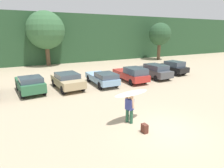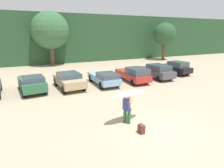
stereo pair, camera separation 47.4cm
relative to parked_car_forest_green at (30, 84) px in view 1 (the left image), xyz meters
The scene contains 13 objects.
ground_plane 11.50m from the parked_car_forest_green, 60.42° to the right, with size 120.00×120.00×0.00m, color tan.
hillside_ridge 21.56m from the parked_car_forest_green, 74.60° to the left, with size 108.00×12.00×7.94m, color #284C2D.
tree_center_right 14.83m from the parked_car_forest_green, 74.94° to the left, with size 5.55×5.55×8.02m.
tree_center_left 26.22m from the parked_car_forest_green, 25.93° to the left, with size 4.03×4.03×6.68m.
parked_car_forest_green is the anchor object (origin of this frame).
parked_car_tan 3.10m from the parked_car_forest_green, ahead, with size 2.22×4.33×1.42m.
parked_car_sky_blue 6.42m from the parked_car_forest_green, ahead, with size 1.87×4.63×1.32m.
parked_car_red 9.64m from the parked_car_forest_green, ahead, with size 1.93×4.84×1.54m.
parked_car_dark_gray 12.74m from the parked_car_forest_green, ahead, with size 1.86×4.61×1.55m.
parked_car_black 16.18m from the parked_car_forest_green, ahead, with size 2.26×4.32×1.57m.
person_adult 9.51m from the parked_car_forest_green, 62.42° to the right, with size 0.42×0.63×1.64m.
surfboard_cream 9.58m from the parked_car_forest_green, 61.60° to the right, with size 2.36×1.01×0.13m.
backpack_dropped 10.73m from the parked_car_forest_green, 65.17° to the right, with size 0.24×0.34×0.45m.
Camera 1 is at (-6.55, -6.68, 4.85)m, focal length 30.50 mm.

